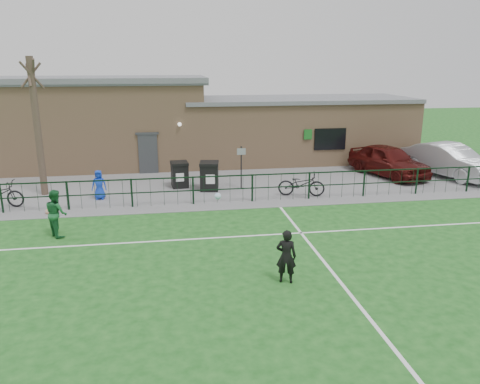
{
  "coord_description": "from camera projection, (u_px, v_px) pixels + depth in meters",
  "views": [
    {
      "loc": [
        -2.5,
        -10.8,
        5.78
      ],
      "look_at": [
        0.0,
        5.0,
        1.3
      ],
      "focal_mm": 35.0,
      "sensor_mm": 36.0,
      "label": 1
    }
  ],
  "objects": [
    {
      "name": "bicycle_e",
      "position": [
        301.0,
        184.0,
        20.62
      ],
      "size": [
        2.16,
        1.21,
        1.07
      ],
      "primitive_type": "imported",
      "rotation": [
        0.0,
        0.0,
        1.31
      ],
      "color": "black",
      "rests_on": "paving_strip"
    },
    {
      "name": "clubhouse",
      "position": [
        194.0,
        125.0,
        27.16
      ],
      "size": [
        24.25,
        5.4,
        4.96
      ],
      "color": "tan",
      "rests_on": "ground"
    },
    {
      "name": "wheelie_bin_left",
      "position": [
        180.0,
        175.0,
        22.1
      ],
      "size": [
        0.82,
        0.91,
        1.12
      ],
      "primitive_type": "cube",
      "rotation": [
        0.0,
        0.0,
        0.1
      ],
      "color": "black",
      "rests_on": "paving_strip"
    },
    {
      "name": "bare_tree",
      "position": [
        37.0,
        128.0,
        20.18
      ],
      "size": [
        0.3,
        0.3,
        6.0
      ],
      "primitive_type": "cylinder",
      "color": "#403127",
      "rests_on": "ground"
    },
    {
      "name": "pitch_line_touch",
      "position": [
        230.0,
        204.0,
        19.62
      ],
      "size": [
        28.0,
        0.1,
        0.01
      ],
      "primitive_type": "cube",
      "color": "white",
      "rests_on": "ground"
    },
    {
      "name": "wheelie_bin_right",
      "position": [
        209.0,
        177.0,
        21.58
      ],
      "size": [
        0.94,
        1.03,
        1.23
      ],
      "primitive_type": "cube",
      "rotation": [
        0.0,
        0.0,
        -0.15
      ],
      "color": "black",
      "rests_on": "paving_strip"
    },
    {
      "name": "paving_strip",
      "position": [
        215.0,
        173.0,
        25.04
      ],
      "size": [
        34.0,
        13.0,
        0.02
      ],
      "primitive_type": "cube",
      "color": "slate",
      "rests_on": "ground"
    },
    {
      "name": "car_maroon",
      "position": [
        388.0,
        160.0,
        24.21
      ],
      "size": [
        3.22,
        5.06,
        1.6
      ],
      "primitive_type": "imported",
      "rotation": [
        0.0,
        0.0,
        0.3
      ],
      "color": "#460E0C",
      "rests_on": "paving_strip"
    },
    {
      "name": "sign_post",
      "position": [
        241.0,
        168.0,
        21.7
      ],
      "size": [
        0.07,
        0.07,
        2.0
      ],
      "primitive_type": "cylinder",
      "rotation": [
        0.0,
        0.0,
        -0.15
      ],
      "color": "black",
      "rests_on": "paving_strip"
    },
    {
      "name": "car_silver",
      "position": [
        449.0,
        160.0,
        24.07
      ],
      "size": [
        3.25,
        5.38,
        1.67
      ],
      "primitive_type": "imported",
      "rotation": [
        0.0,
        0.0,
        0.31
      ],
      "color": "#B5B8BD",
      "rests_on": "paving_strip"
    },
    {
      "name": "ground",
      "position": [
        270.0,
        291.0,
        12.21
      ],
      "size": [
        90.0,
        90.0,
        0.0
      ],
      "primitive_type": "plane",
      "color": "#174F18",
      "rests_on": "ground"
    },
    {
      "name": "pitch_line_perp",
      "position": [
        343.0,
        285.0,
        12.5
      ],
      "size": [
        0.1,
        16.0,
        0.01
      ],
      "primitive_type": "cube",
      "color": "white",
      "rests_on": "ground"
    },
    {
      "name": "pitch_line_mid",
      "position": [
        245.0,
        236.0,
        16.01
      ],
      "size": [
        28.0,
        0.1,
        0.01
      ],
      "primitive_type": "cube",
      "color": "white",
      "rests_on": "ground"
    },
    {
      "name": "outfield_player",
      "position": [
        56.0,
        213.0,
        15.86
      ],
      "size": [
        0.95,
        1.0,
        1.63
      ],
      "primitive_type": "imported",
      "rotation": [
        0.0,
        0.0,
        2.14
      ],
      "color": "#1C6230",
      "rests_on": "ground"
    },
    {
      "name": "ball_ground",
      "position": [
        48.0,
        212.0,
        18.3
      ],
      "size": [
        0.21,
        0.21,
        0.21
      ],
      "primitive_type": "sphere",
      "color": "silver",
      "rests_on": "ground"
    },
    {
      "name": "goalkeeper_kick",
      "position": [
        283.0,
        254.0,
        12.59
      ],
      "size": [
        1.89,
        3.64,
        1.67
      ],
      "color": "black",
      "rests_on": "ground"
    },
    {
      "name": "spectator_child",
      "position": [
        99.0,
        185.0,
        20.11
      ],
      "size": [
        0.63,
        0.42,
        1.28
      ],
      "primitive_type": "imported",
      "rotation": [
        0.0,
        0.0,
        -0.03
      ],
      "color": "blue",
      "rests_on": "paving_strip"
    },
    {
      "name": "perimeter_fence",
      "position": [
        229.0,
        189.0,
        19.65
      ],
      "size": [
        28.0,
        0.1,
        1.2
      ],
      "primitive_type": "cube",
      "color": "black",
      "rests_on": "ground"
    }
  ]
}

